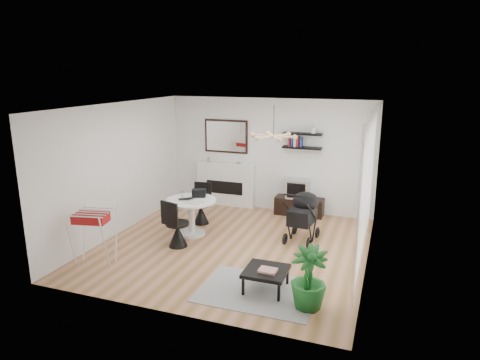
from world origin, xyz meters
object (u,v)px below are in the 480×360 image
(fireplace, at_px, (226,179))
(tv_console, at_px, (299,206))
(crt_tv, at_px, (298,189))
(drying_rack, at_px, (94,236))
(dining_table, at_px, (191,212))
(potted_plant, at_px, (308,278))
(coffee_table, at_px, (266,272))
(stroller, at_px, (303,218))

(fireplace, xyz_separation_m, tv_console, (1.92, -0.13, -0.47))
(crt_tv, bearing_deg, drying_rack, -125.86)
(dining_table, relative_size, potted_plant, 1.12)
(dining_table, relative_size, coffee_table, 1.58)
(crt_tv, distance_m, potted_plant, 4.13)
(drying_rack, xyz_separation_m, potted_plant, (3.79, -0.17, -0.05))
(fireplace, bearing_deg, potted_plant, -54.93)
(drying_rack, distance_m, potted_plant, 3.79)
(fireplace, distance_m, crt_tv, 1.88)
(tv_console, xyz_separation_m, potted_plant, (0.98, -4.00, 0.25))
(fireplace, distance_m, tv_console, 1.98)
(crt_tv, height_order, stroller, stroller)
(coffee_table, bearing_deg, crt_tv, 94.91)
(crt_tv, relative_size, drying_rack, 0.51)
(fireplace, xyz_separation_m, dining_table, (0.08, -2.11, -0.19))
(tv_console, height_order, drying_rack, drying_rack)
(dining_table, height_order, stroller, stroller)
(crt_tv, distance_m, drying_rack, 4.72)
(fireplace, distance_m, stroller, 2.82)
(fireplace, relative_size, potted_plant, 2.34)
(fireplace, relative_size, tv_console, 1.92)
(crt_tv, bearing_deg, coffee_table, -85.09)
(tv_console, height_order, dining_table, dining_table)
(fireplace, bearing_deg, drying_rack, -102.70)
(fireplace, height_order, tv_console, fireplace)
(stroller, bearing_deg, crt_tv, 111.97)
(drying_rack, bearing_deg, crt_tv, 42.27)
(tv_console, distance_m, stroller, 1.55)
(tv_console, bearing_deg, potted_plant, -76.20)
(dining_table, relative_size, stroller, 0.96)
(tv_console, distance_m, coffee_table, 3.72)
(fireplace, bearing_deg, crt_tv, -4.09)
(tv_console, height_order, coffee_table, tv_console)
(potted_plant, bearing_deg, drying_rack, 177.46)
(stroller, bearing_deg, dining_table, -161.46)
(crt_tv, bearing_deg, tv_console, 4.26)
(coffee_table, bearing_deg, fireplace, 119.72)
(potted_plant, bearing_deg, tv_console, 103.80)
(stroller, height_order, potted_plant, stroller)
(tv_console, bearing_deg, crt_tv, -175.74)
(dining_table, bearing_deg, tv_console, 47.19)
(fireplace, xyz_separation_m, potted_plant, (2.90, -4.13, -0.22))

